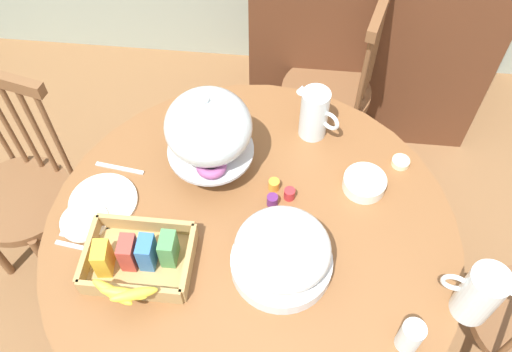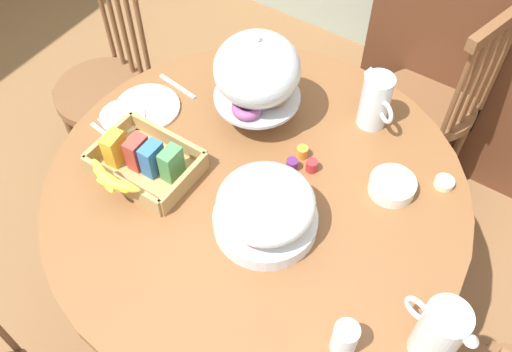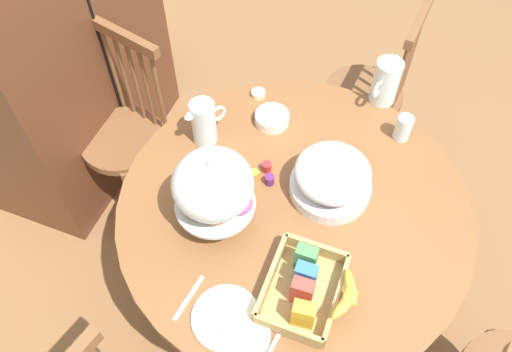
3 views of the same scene
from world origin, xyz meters
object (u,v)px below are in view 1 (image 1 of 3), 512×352
china_plate_large (103,202)px  butter_dish (401,162)px  windsor_chair_by_cabinet (331,93)px  pastry_stand_with_dome (209,130)px  drinking_glass (410,336)px  china_plate_small (84,221)px  dining_table (252,262)px  windsor_chair_facing_door (24,194)px  fruit_platter_covered (282,254)px  milk_pitcher (314,115)px  cereal_basket (137,260)px  cereal_bowl (364,183)px  orange_juice_pitcher (478,294)px

china_plate_large → butter_dish: butter_dish is taller
windsor_chair_by_cabinet → pastry_stand_with_dome: pastry_stand_with_dome is taller
windsor_chair_by_cabinet → drinking_glass: 1.27m
butter_dish → china_plate_small: bearing=-161.3°
windsor_chair_by_cabinet → china_plate_small: 1.25m
dining_table → windsor_chair_by_cabinet: size_ratio=1.33×
windsor_chair_facing_door → pastry_stand_with_dome: pastry_stand_with_dome is taller
fruit_platter_covered → drinking_glass: 0.41m
dining_table → milk_pitcher: size_ratio=6.71×
milk_pitcher → china_plate_small: milk_pitcher is taller
china_plate_small → dining_table: bearing=1.9°
windsor_chair_by_cabinet → cereal_basket: (-0.58, -1.06, 0.33)m
fruit_platter_covered → drinking_glass: bearing=-28.5°
windsor_chair_by_cabinet → butter_dish: (0.21, -0.59, 0.30)m
pastry_stand_with_dome → fruit_platter_covered: pastry_stand_with_dome is taller
pastry_stand_with_dome → butter_dish: pastry_stand_with_dome is taller
cereal_bowl → butter_dish: cereal_bowl is taller
butter_dish → pastry_stand_with_dome: bearing=-172.8°
fruit_platter_covered → cereal_bowl: bearing=51.9°
windsor_chair_by_cabinet → fruit_platter_covered: (-0.16, -1.02, 0.37)m
pastry_stand_with_dome → milk_pitcher: 0.39m
pastry_stand_with_dome → china_plate_small: 0.48m
dining_table → cereal_basket: cereal_basket is taller
dining_table → cereal_basket: (-0.32, -0.15, 0.24)m
pastry_stand_with_dome → fruit_platter_covered: 0.44m
windsor_chair_by_cabinet → drinking_glass: (0.20, -1.21, 0.34)m
china_plate_large → milk_pitcher: bearing=29.1°
dining_table → orange_juice_pitcher: size_ratio=6.54×
pastry_stand_with_dome → china_plate_small: bearing=-144.8°
dining_table → windsor_chair_by_cabinet: 0.96m
milk_pitcher → cereal_bowl: (0.18, -0.22, -0.07)m
milk_pitcher → drinking_glass: 0.78m
windsor_chair_by_cabinet → orange_juice_pitcher: 1.21m
dining_table → drinking_glass: (0.46, -0.30, 0.25)m
windsor_chair_by_cabinet → pastry_stand_with_dome: size_ratio=2.83×
cereal_basket → cereal_bowl: cereal_basket is taller
dining_table → fruit_platter_covered: 0.31m
china_plate_small → windsor_chair_by_cabinet: bearing=49.9°
orange_juice_pitcher → china_plate_large: 1.15m
fruit_platter_covered → china_plate_small: bearing=172.1°
butter_dish → china_plate_large: bearing=-165.1°
milk_pitcher → cereal_basket: milk_pitcher is taller
orange_juice_pitcher → china_plate_small: 1.17m
windsor_chair_facing_door → fruit_platter_covered: 1.14m
china_plate_large → butter_dish: size_ratio=3.67×
windsor_chair_by_cabinet → cereal_basket: 1.25m
dining_table → drinking_glass: 0.60m
fruit_platter_covered → milk_pitcher: size_ratio=1.55×
dining_table → china_plate_small: size_ratio=8.67×
pastry_stand_with_dome → fruit_platter_covered: bearing=-53.2°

